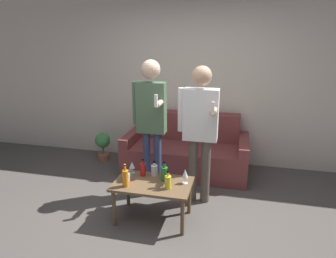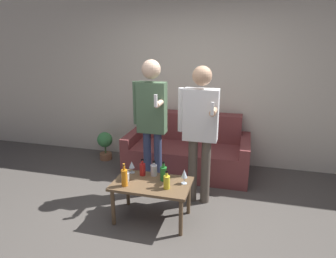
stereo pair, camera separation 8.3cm
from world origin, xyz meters
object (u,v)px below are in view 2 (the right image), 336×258
at_px(couch, 188,151).
at_px(bottle_orange, 163,173).
at_px(person_standing_right, 200,125).
at_px(coffee_table, 152,187).
at_px(person_standing_left, 151,115).

relative_size(couch, bottle_orange, 8.38).
bearing_deg(bottle_orange, person_standing_right, 52.98).
bearing_deg(bottle_orange, coffee_table, -140.87).
height_order(couch, bottle_orange, couch).
bearing_deg(person_standing_left, bottle_orange, -59.78).
distance_m(coffee_table, bottle_orange, 0.20).
bearing_deg(bottle_orange, couch, 89.05).
xyz_separation_m(couch, person_standing_left, (-0.32, -0.82, 0.76)).
relative_size(bottle_orange, person_standing_left, 0.13).
bearing_deg(bottle_orange, person_standing_left, 120.22).
height_order(bottle_orange, person_standing_left, person_standing_left).
distance_m(bottle_orange, person_standing_left, 0.79).
relative_size(coffee_table, person_standing_right, 0.51).
relative_size(coffee_table, person_standing_left, 0.49).
height_order(couch, coffee_table, couch).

